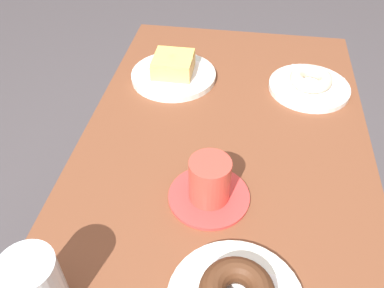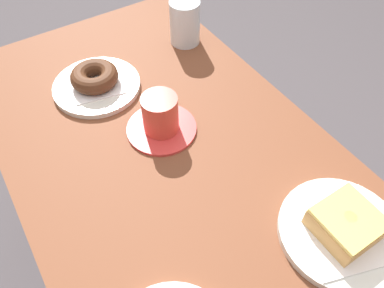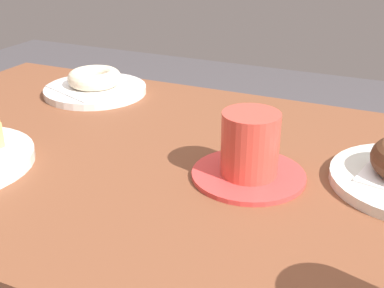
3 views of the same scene
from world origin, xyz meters
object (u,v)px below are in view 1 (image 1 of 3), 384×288
(donut_glazed_square, at_px, (173,64))
(donut_sugar_ring, at_px, (311,79))
(water_glass, at_px, (36,287))
(plate_glazed_square, at_px, (174,76))
(plate_sugar_ring, at_px, (309,87))
(coffee_cup, at_px, (210,183))

(donut_glazed_square, height_order, donut_sugar_ring, donut_glazed_square)
(donut_sugar_ring, height_order, water_glass, water_glass)
(plate_glazed_square, xyz_separation_m, plate_sugar_ring, (-0.00, 0.34, -0.00))
(plate_glazed_square, distance_m, donut_sugar_ring, 0.34)
(coffee_cup, bearing_deg, plate_glazed_square, -159.98)
(plate_sugar_ring, bearing_deg, plate_glazed_square, -89.82)
(plate_sugar_ring, bearing_deg, coffee_cup, -27.86)
(plate_glazed_square, bearing_deg, coffee_cup, 20.02)
(donut_sugar_ring, xyz_separation_m, water_glass, (0.62, -0.41, 0.03))
(plate_sugar_ring, height_order, water_glass, water_glass)
(donut_glazed_square, relative_size, plate_sugar_ring, 0.50)
(donut_glazed_square, distance_m, plate_sugar_ring, 0.34)
(plate_sugar_ring, bearing_deg, water_glass, -33.51)
(donut_glazed_square, distance_m, donut_sugar_ring, 0.34)
(plate_glazed_square, xyz_separation_m, donut_sugar_ring, (-0.00, 0.34, 0.02))
(water_glass, distance_m, coffee_cup, 0.32)
(donut_sugar_ring, height_order, coffee_cup, coffee_cup)
(plate_sugar_ring, height_order, coffee_cup, coffee_cup)
(plate_glazed_square, relative_size, coffee_cup, 1.43)
(plate_glazed_square, xyz_separation_m, coffee_cup, (0.38, 0.14, 0.03))
(plate_glazed_square, height_order, donut_glazed_square, donut_glazed_square)
(donut_sugar_ring, bearing_deg, donut_glazed_square, -89.82)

